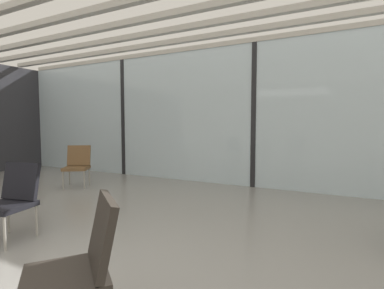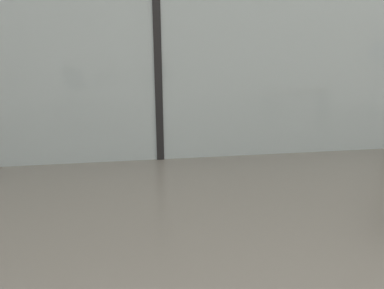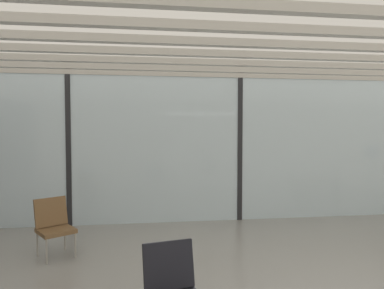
% 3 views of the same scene
% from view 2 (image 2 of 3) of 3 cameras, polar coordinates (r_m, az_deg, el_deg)
% --- Properties ---
extents(glass_curtain_wall, '(14.00, 0.08, 3.02)m').
position_cam_2_polar(glass_curtain_wall, '(5.02, -5.32, 14.23)').
color(glass_curtain_wall, silver).
rests_on(glass_curtain_wall, ground).
extents(window_mullion_1, '(0.10, 0.12, 3.02)m').
position_cam_2_polar(window_mullion_1, '(5.02, -5.32, 14.23)').
color(window_mullion_1, black).
rests_on(window_mullion_1, ground).
extents(parked_airplane, '(13.23, 3.85, 3.85)m').
position_cam_2_polar(parked_airplane, '(10.85, -8.00, 18.48)').
color(parked_airplane, silver).
rests_on(parked_airplane, ground).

